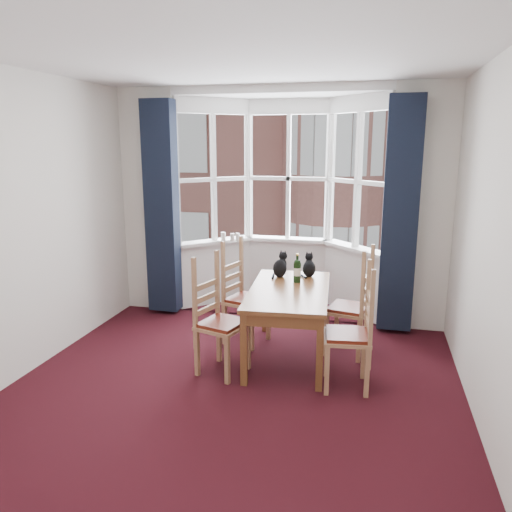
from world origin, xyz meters
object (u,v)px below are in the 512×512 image
(cat_right, at_px, (309,267))
(chair_right_near, at_px, (358,337))
(dining_table, at_px, (289,297))
(chair_right_far, at_px, (357,311))
(cat_left, at_px, (280,267))
(candle_short, at_px, (232,237))
(wine_bottle, at_px, (297,270))
(chair_left_near, at_px, (215,324))
(chair_left_far, at_px, (240,299))
(candle_tall, at_px, (223,236))
(candle_extra, at_px, (238,237))

(cat_right, bearing_deg, chair_right_near, -60.78)
(dining_table, xyz_separation_m, chair_right_far, (0.67, 0.22, -0.17))
(dining_table, height_order, cat_left, cat_left)
(candle_short, bearing_deg, wine_bottle, -50.11)
(candle_short, bearing_deg, chair_left_near, -78.66)
(wine_bottle, height_order, candle_short, wine_bottle)
(wine_bottle, bearing_deg, candle_short, 129.89)
(chair_left_far, height_order, candle_tall, candle_tall)
(wine_bottle, relative_size, candle_tall, 2.64)
(chair_left_near, relative_size, chair_left_far, 1.00)
(chair_right_far, height_order, candle_short, candle_short)
(chair_left_near, distance_m, candle_extra, 2.11)
(chair_right_near, distance_m, candle_tall, 2.77)
(dining_table, bearing_deg, cat_left, 111.51)
(chair_left_far, distance_m, wine_bottle, 0.74)
(chair_left_far, distance_m, cat_left, 0.57)
(chair_left_far, xyz_separation_m, candle_tall, (-0.55, 1.21, 0.46))
(chair_right_near, height_order, cat_left, cat_left)
(cat_left, bearing_deg, cat_right, 14.49)
(dining_table, distance_m, chair_left_far, 0.69)
(candle_short, bearing_deg, chair_right_near, -49.66)
(chair_left_far, bearing_deg, cat_right, 16.52)
(chair_right_near, distance_m, wine_bottle, 1.08)
(chair_left_far, distance_m, candle_tall, 1.40)
(chair_right_near, xyz_separation_m, chair_right_far, (-0.03, 0.72, 0.00))
(chair_left_near, distance_m, chair_right_near, 1.33)
(chair_left_far, relative_size, wine_bottle, 3.03)
(chair_left_near, bearing_deg, chair_right_near, -1.45)
(wine_bottle, bearing_deg, candle_tall, 133.46)
(cat_left, bearing_deg, chair_left_far, -162.05)
(wine_bottle, bearing_deg, chair_right_far, -3.61)
(candle_short, bearing_deg, chair_right_far, -37.85)
(chair_left_near, xyz_separation_m, candle_tall, (-0.52, 1.98, 0.46))
(chair_right_near, bearing_deg, candle_short, 130.34)
(chair_left_near, distance_m, wine_bottle, 1.06)
(cat_right, distance_m, candle_tall, 1.62)
(dining_table, height_order, candle_short, candle_short)
(chair_left_near, relative_size, chair_right_far, 1.00)
(dining_table, relative_size, chair_left_near, 1.63)
(cat_left, height_order, cat_right, cat_left)
(wine_bottle, height_order, candle_tall, wine_bottle)
(dining_table, height_order, candle_tall, candle_tall)
(chair_right_near, xyz_separation_m, cat_right, (-0.57, 1.02, 0.35))
(chair_left_far, distance_m, candle_extra, 1.38)
(cat_left, xyz_separation_m, candle_extra, (-0.79, 1.12, 0.09))
(cat_right, bearing_deg, chair_right_far, -29.27)
(chair_left_far, bearing_deg, chair_left_near, -92.55)
(chair_right_far, distance_m, cat_right, 0.71)
(chair_left_near, xyz_separation_m, chair_right_far, (1.30, 0.69, 0.00))
(dining_table, bearing_deg, wine_bottle, 82.02)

